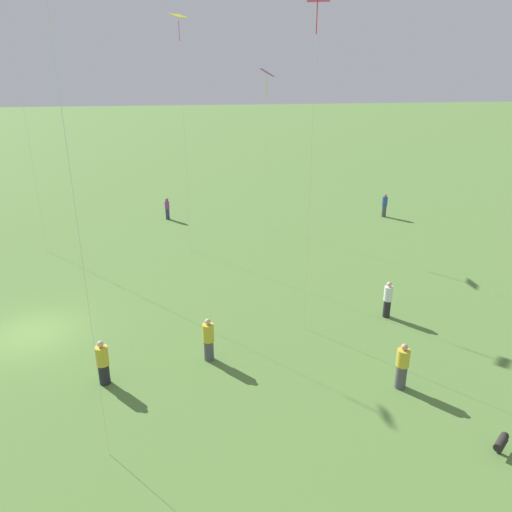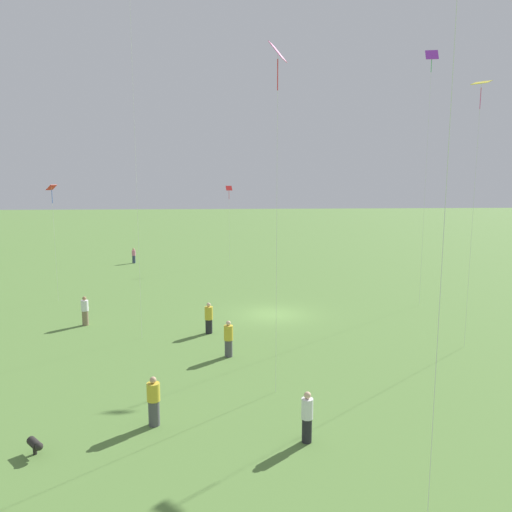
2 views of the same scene
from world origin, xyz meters
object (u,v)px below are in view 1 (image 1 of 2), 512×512
at_px(dog_0, 502,442).
at_px(person_3, 384,205).
at_px(kite_0, 317,14).
at_px(person_5, 388,300).
at_px(person_6, 167,209).
at_px(person_0, 402,366).
at_px(person_2, 208,340).
at_px(kite_6, 179,31).
at_px(kite_1, 266,78).
at_px(person_1, 103,363).

bearing_deg(dog_0, person_3, 125.70).
distance_m(kite_0, dog_0, 15.46).
xyz_separation_m(person_5, person_6, (10.60, -16.99, -0.06)).
distance_m(person_0, person_6, 24.04).
height_order(person_0, person_2, person_2).
relative_size(person_0, kite_6, 0.13).
bearing_deg(person_2, person_0, 39.27).
relative_size(person_0, person_5, 1.03).
bearing_deg(kite_1, dog_0, -127.91).
xyz_separation_m(person_2, person_3, (-14.26, -17.94, -0.02)).
distance_m(person_6, kite_1, 12.05).
distance_m(person_1, person_6, 20.62).
relative_size(kite_6, dog_0, 19.02).
distance_m(person_0, kite_6, 20.66).
height_order(person_0, person_5, person_0).
relative_size(person_6, kite_0, 0.12).
xyz_separation_m(person_5, kite_1, (3.58, -14.04, 9.26)).
xyz_separation_m(kite_1, dog_0, (-3.79, 22.84, -9.78)).
height_order(person_0, kite_0, kite_0).
xyz_separation_m(person_0, dog_0, (-1.75, 3.52, -0.53)).
xyz_separation_m(person_1, person_6, (-1.73, -20.55, -0.06)).
bearing_deg(person_6, person_1, -31.39).
xyz_separation_m(person_0, person_6, (9.06, -22.27, -0.07)).
bearing_deg(person_3, person_5, 1.13).
bearing_deg(kite_6, kite_1, 37.63).
height_order(kite_0, kite_1, kite_0).
height_order(person_1, kite_1, kite_1).
distance_m(person_3, kite_0, 22.29).
height_order(kite_1, dog_0, kite_1).
bearing_deg(person_6, person_5, 5.38).
bearing_deg(dog_0, kite_0, 166.35).
height_order(person_1, person_6, person_1).
height_order(person_5, kite_6, kite_6).
relative_size(kite_0, kite_1, 1.28).
distance_m(person_1, dog_0, 13.60).
relative_size(kite_0, dog_0, 19.39).
bearing_deg(person_6, kite_1, 40.63).
distance_m(person_6, kite_0, 22.25).
height_order(person_5, person_6, person_5).
bearing_deg(person_3, person_6, -73.50).
height_order(person_0, kite_1, kite_1).
distance_m(person_2, person_3, 22.92).
bearing_deg(person_2, person_6, 157.73).
height_order(person_2, dog_0, person_2).
xyz_separation_m(kite_0, kite_6, (4.94, -10.57, -0.09)).
xyz_separation_m(person_2, dog_0, (-8.62, 6.30, -0.54)).
bearing_deg(person_3, person_2, -16.62).
bearing_deg(person_3, kite_1, -59.66).
bearing_deg(person_0, kite_0, -95.89).
bearing_deg(dog_0, kite_1, 148.21).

